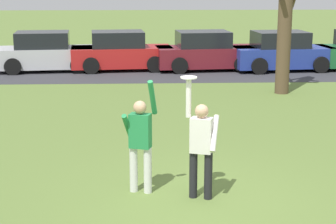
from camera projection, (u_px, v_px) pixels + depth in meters
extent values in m
plane|color=olive|center=(196.00, 201.00, 9.51)|extent=(120.00, 120.00, 0.00)
cylinder|color=black|center=(208.00, 176.00, 9.52)|extent=(0.14, 0.14, 0.82)
cylinder|color=black|center=(193.00, 175.00, 9.59)|extent=(0.14, 0.14, 0.82)
cube|color=silver|center=(201.00, 135.00, 9.39)|extent=(0.41, 0.32, 0.60)
sphere|color=tan|center=(202.00, 111.00, 9.29)|extent=(0.23, 0.23, 0.23)
cylinder|color=silver|center=(215.00, 133.00, 9.32)|extent=(0.21, 0.48, 0.58)
cylinder|color=silver|center=(189.00, 98.00, 9.30)|extent=(0.09, 0.09, 0.66)
cylinder|color=silver|center=(134.00, 169.00, 9.86)|extent=(0.14, 0.14, 0.82)
cylinder|color=silver|center=(148.00, 170.00, 9.80)|extent=(0.14, 0.14, 0.82)
cube|color=#238447|center=(140.00, 131.00, 9.66)|extent=(0.41, 0.32, 0.60)
sphere|color=tan|center=(140.00, 107.00, 9.57)|extent=(0.23, 0.23, 0.23)
cylinder|color=#238447|center=(128.00, 127.00, 9.71)|extent=(0.21, 0.48, 0.58)
cylinder|color=#238447|center=(152.00, 98.00, 9.47)|extent=(0.17, 0.35, 0.65)
cylinder|color=white|center=(189.00, 77.00, 9.22)|extent=(0.28, 0.28, 0.02)
cube|color=#BCBCC1|center=(47.00, 57.00, 22.91)|extent=(4.26, 2.19, 0.80)
cube|color=black|center=(43.00, 40.00, 22.73)|extent=(2.25, 1.84, 0.64)
cylinder|color=black|center=(79.00, 59.00, 24.02)|extent=(0.68, 0.28, 0.66)
cylinder|color=black|center=(78.00, 65.00, 22.26)|extent=(0.68, 0.28, 0.66)
cylinder|color=black|center=(18.00, 60.00, 23.67)|extent=(0.68, 0.28, 0.66)
cylinder|color=black|center=(13.00, 67.00, 21.92)|extent=(0.68, 0.28, 0.66)
cube|color=red|center=(122.00, 56.00, 23.14)|extent=(4.26, 2.19, 0.80)
cube|color=black|center=(118.00, 39.00, 22.95)|extent=(2.25, 1.84, 0.64)
cylinder|color=black|center=(150.00, 58.00, 24.24)|extent=(0.68, 0.28, 0.66)
cylinder|color=black|center=(155.00, 64.00, 22.48)|extent=(0.68, 0.28, 0.66)
cylinder|color=black|center=(91.00, 59.00, 23.89)|extent=(0.68, 0.28, 0.66)
cylinder|color=black|center=(91.00, 66.00, 22.14)|extent=(0.68, 0.28, 0.66)
cube|color=maroon|center=(206.00, 56.00, 23.16)|extent=(4.26, 2.19, 0.80)
cube|color=black|center=(203.00, 39.00, 22.97)|extent=(2.25, 1.84, 0.64)
cylinder|color=black|center=(231.00, 58.00, 24.26)|extent=(0.68, 0.28, 0.66)
cylinder|color=black|center=(242.00, 64.00, 22.50)|extent=(0.68, 0.28, 0.66)
cylinder|color=black|center=(173.00, 59.00, 23.91)|extent=(0.68, 0.28, 0.66)
cylinder|color=black|center=(180.00, 66.00, 22.16)|extent=(0.68, 0.28, 0.66)
cube|color=#233893|center=(283.00, 57.00, 23.05)|extent=(4.26, 2.19, 0.80)
cube|color=black|center=(280.00, 39.00, 22.86)|extent=(2.25, 1.84, 0.64)
cylinder|color=black|center=(304.00, 58.00, 24.15)|extent=(0.68, 0.28, 0.66)
cylinder|color=black|center=(321.00, 65.00, 22.40)|extent=(0.68, 0.28, 0.66)
cylinder|color=black|center=(247.00, 60.00, 23.81)|extent=(0.68, 0.28, 0.66)
cylinder|color=black|center=(259.00, 66.00, 22.05)|extent=(0.68, 0.28, 0.66)
cylinder|color=black|center=(330.00, 58.00, 24.28)|extent=(0.68, 0.28, 0.66)
cube|color=#38383D|center=(207.00, 69.00, 23.41)|extent=(22.26, 6.40, 0.01)
cylinder|color=brown|center=(285.00, 9.00, 17.87)|extent=(0.45, 0.45, 5.47)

